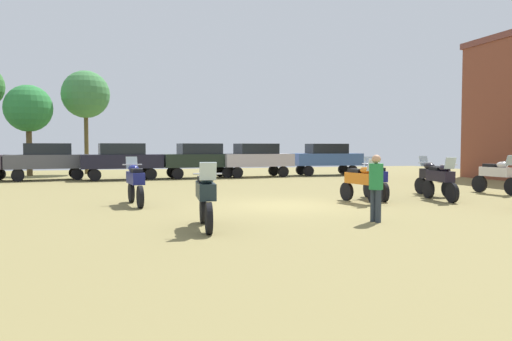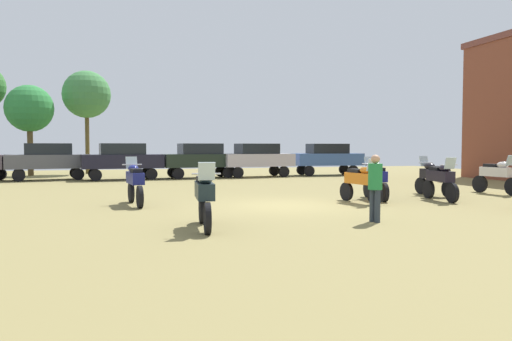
{
  "view_description": "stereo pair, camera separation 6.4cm",
  "coord_description": "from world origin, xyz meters",
  "px_view_note": "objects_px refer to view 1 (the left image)",
  "views": [
    {
      "loc": [
        -4.98,
        -14.43,
        1.87
      ],
      "look_at": [
        0.17,
        3.48,
        0.95
      ],
      "focal_mm": 34.61,
      "sensor_mm": 36.0,
      "label": 1
    },
    {
      "loc": [
        -4.92,
        -14.44,
        1.87
      ],
      "look_at": [
        0.17,
        3.48,
        0.95
      ],
      "focal_mm": 34.61,
      "sensor_mm": 36.0,
      "label": 2
    }
  ],
  "objects_px": {
    "motorcycle_7": "(135,181)",
    "car_4": "(122,158)",
    "person_1": "(376,183)",
    "tree_2": "(28,109)",
    "tree_5": "(86,95)",
    "car_2": "(47,159)",
    "motorcycle_1": "(206,196)",
    "motorcycle_3": "(361,181)",
    "motorcycle_4": "(496,175)",
    "motorcycle_9": "(434,176)",
    "car_5": "(326,157)",
    "motorcycle_5": "(375,179)",
    "motorcycle_2": "(440,179)",
    "car_1": "(200,158)",
    "car_3": "(256,157)"
  },
  "relations": [
    {
      "from": "motorcycle_9",
      "to": "motorcycle_3",
      "type": "bearing_deg",
      "value": -163.51
    },
    {
      "from": "tree_5",
      "to": "car_3",
      "type": "bearing_deg",
      "value": -32.08
    },
    {
      "from": "motorcycle_1",
      "to": "motorcycle_7",
      "type": "relative_size",
      "value": 0.95
    },
    {
      "from": "motorcycle_2",
      "to": "car_5",
      "type": "bearing_deg",
      "value": -93.04
    },
    {
      "from": "tree_2",
      "to": "tree_5",
      "type": "xyz_separation_m",
      "value": [
        3.33,
        1.2,
        1.09
      ]
    },
    {
      "from": "motorcycle_3",
      "to": "car_2",
      "type": "distance_m",
      "value": 18.35
    },
    {
      "from": "motorcycle_3",
      "to": "car_5",
      "type": "xyz_separation_m",
      "value": [
        5.27,
        14.45,
        0.46
      ]
    },
    {
      "from": "motorcycle_9",
      "to": "motorcycle_2",
      "type": "bearing_deg",
      "value": -122.38
    },
    {
      "from": "car_2",
      "to": "motorcycle_5",
      "type": "bearing_deg",
      "value": -147.72
    },
    {
      "from": "person_1",
      "to": "car_3",
      "type": "bearing_deg",
      "value": -21.75
    },
    {
      "from": "car_3",
      "to": "car_4",
      "type": "distance_m",
      "value": 7.82
    },
    {
      "from": "motorcycle_3",
      "to": "car_2",
      "type": "xyz_separation_m",
      "value": [
        -11.22,
        14.52,
        0.46
      ]
    },
    {
      "from": "motorcycle_7",
      "to": "car_3",
      "type": "bearing_deg",
      "value": 51.79
    },
    {
      "from": "motorcycle_1",
      "to": "motorcycle_3",
      "type": "xyz_separation_m",
      "value": [
        5.75,
        3.57,
        -0.03
      ]
    },
    {
      "from": "motorcycle_1",
      "to": "car_4",
      "type": "relative_size",
      "value": 0.49
    },
    {
      "from": "motorcycle_5",
      "to": "motorcycle_1",
      "type": "bearing_deg",
      "value": -138.45
    },
    {
      "from": "person_1",
      "to": "tree_2",
      "type": "relative_size",
      "value": 0.29
    },
    {
      "from": "motorcycle_5",
      "to": "motorcycle_7",
      "type": "distance_m",
      "value": 8.09
    },
    {
      "from": "motorcycle_9",
      "to": "car_5",
      "type": "distance_m",
      "value": 13.18
    },
    {
      "from": "car_5",
      "to": "person_1",
      "type": "distance_m",
      "value": 19.46
    },
    {
      "from": "motorcycle_5",
      "to": "tree_2",
      "type": "relative_size",
      "value": 0.38
    },
    {
      "from": "motorcycle_4",
      "to": "tree_5",
      "type": "xyz_separation_m",
      "value": [
        -15.94,
        19.04,
        4.51
      ]
    },
    {
      "from": "motorcycle_3",
      "to": "car_3",
      "type": "height_order",
      "value": "car_3"
    },
    {
      "from": "motorcycle_7",
      "to": "motorcycle_9",
      "type": "bearing_deg",
      "value": -7.45
    },
    {
      "from": "car_2",
      "to": "motorcycle_1",
      "type": "bearing_deg",
      "value": -172.58
    },
    {
      "from": "motorcycle_3",
      "to": "tree_5",
      "type": "relative_size",
      "value": 0.31
    },
    {
      "from": "motorcycle_7",
      "to": "car_4",
      "type": "height_order",
      "value": "car_4"
    },
    {
      "from": "motorcycle_2",
      "to": "car_1",
      "type": "height_order",
      "value": "car_1"
    },
    {
      "from": "motorcycle_2",
      "to": "motorcycle_5",
      "type": "distance_m",
      "value": 2.15
    },
    {
      "from": "motorcycle_2",
      "to": "motorcycle_4",
      "type": "xyz_separation_m",
      "value": [
        3.53,
        1.37,
        0.01
      ]
    },
    {
      "from": "car_2",
      "to": "person_1",
      "type": "height_order",
      "value": "car_2"
    },
    {
      "from": "car_2",
      "to": "car_3",
      "type": "distance_m",
      "value": 11.72
    },
    {
      "from": "motorcycle_2",
      "to": "car_3",
      "type": "height_order",
      "value": "car_3"
    },
    {
      "from": "motorcycle_7",
      "to": "car_2",
      "type": "relative_size",
      "value": 0.51
    },
    {
      "from": "motorcycle_2",
      "to": "person_1",
      "type": "xyz_separation_m",
      "value": [
        -4.53,
        -3.64,
        0.22
      ]
    },
    {
      "from": "motorcycle_4",
      "to": "car_3",
      "type": "relative_size",
      "value": 0.49
    },
    {
      "from": "motorcycle_4",
      "to": "car_5",
      "type": "xyz_separation_m",
      "value": [
        -1.19,
        13.2,
        0.43
      ]
    },
    {
      "from": "motorcycle_1",
      "to": "motorcycle_7",
      "type": "distance_m",
      "value": 5.15
    },
    {
      "from": "person_1",
      "to": "motorcycle_7",
      "type": "bearing_deg",
      "value": 31.72
    },
    {
      "from": "motorcycle_7",
      "to": "car_2",
      "type": "distance_m",
      "value": 13.76
    },
    {
      "from": "car_2",
      "to": "tree_2",
      "type": "distance_m",
      "value": 5.69
    },
    {
      "from": "car_1",
      "to": "car_4",
      "type": "distance_m",
      "value": 4.39
    },
    {
      "from": "car_5",
      "to": "person_1",
      "type": "height_order",
      "value": "car_5"
    },
    {
      "from": "motorcycle_1",
      "to": "car_1",
      "type": "relative_size",
      "value": 0.49
    },
    {
      "from": "tree_2",
      "to": "tree_5",
      "type": "distance_m",
      "value": 3.7
    },
    {
      "from": "motorcycle_3",
      "to": "tree_2",
      "type": "height_order",
      "value": "tree_2"
    },
    {
      "from": "car_5",
      "to": "person_1",
      "type": "bearing_deg",
      "value": 161.66
    },
    {
      "from": "motorcycle_4",
      "to": "car_2",
      "type": "height_order",
      "value": "car_2"
    },
    {
      "from": "motorcycle_4",
      "to": "tree_5",
      "type": "bearing_deg",
      "value": -57.72
    },
    {
      "from": "motorcycle_4",
      "to": "car_1",
      "type": "bearing_deg",
      "value": -61.35
    }
  ]
}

